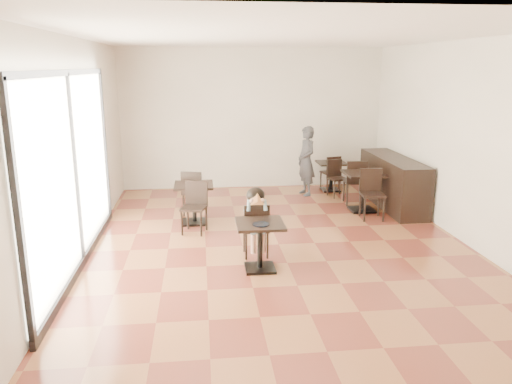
{
  "coord_description": "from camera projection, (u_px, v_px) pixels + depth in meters",
  "views": [
    {
      "loc": [
        -1.21,
        -7.47,
        2.79
      ],
      "look_at": [
        -0.42,
        -0.47,
        1.0
      ],
      "focal_mm": 35.0,
      "sensor_mm": 36.0,
      "label": 1
    }
  ],
  "objects": [
    {
      "name": "floor",
      "position": [
        279.0,
        244.0,
        8.02
      ],
      "size": [
        6.0,
        8.0,
        0.01
      ],
      "primitive_type": "cube",
      "color": "brown",
      "rests_on": "ground"
    },
    {
      "name": "ceiling",
      "position": [
        281.0,
        37.0,
        7.23
      ],
      "size": [
        6.0,
        8.0,
        0.01
      ],
      "primitive_type": "cube",
      "color": "white",
      "rests_on": "floor"
    },
    {
      "name": "wall_back",
      "position": [
        253.0,
        119.0,
        11.48
      ],
      "size": [
        6.0,
        0.01,
        3.2
      ],
      "primitive_type": "cube",
      "color": "silver",
      "rests_on": "floor"
    },
    {
      "name": "wall_front",
      "position": [
        363.0,
        228.0,
        3.77
      ],
      "size": [
        6.0,
        0.01,
        3.2
      ],
      "primitive_type": "cube",
      "color": "silver",
      "rests_on": "floor"
    },
    {
      "name": "wall_left",
      "position": [
        78.0,
        149.0,
        7.3
      ],
      "size": [
        0.01,
        8.0,
        3.2
      ],
      "primitive_type": "cube",
      "color": "silver",
      "rests_on": "floor"
    },
    {
      "name": "wall_right",
      "position": [
        466.0,
        143.0,
        7.95
      ],
      "size": [
        0.01,
        8.0,
        3.2
      ],
      "primitive_type": "cube",
      "color": "silver",
      "rests_on": "floor"
    },
    {
      "name": "storefront_window",
      "position": [
        73.0,
        170.0,
        6.87
      ],
      "size": [
        0.04,
        4.5,
        2.6
      ],
      "primitive_type": "cube",
      "color": "white",
      "rests_on": "floor"
    },
    {
      "name": "child_table",
      "position": [
        260.0,
        246.0,
        6.95
      ],
      "size": [
        0.65,
        0.65,
        0.69
      ],
      "primitive_type": null,
      "color": "black",
      "rests_on": "floor"
    },
    {
      "name": "child_chair",
      "position": [
        256.0,
        229.0,
        7.47
      ],
      "size": [
        0.37,
        0.37,
        0.83
      ],
      "primitive_type": null,
      "rotation": [
        0.0,
        0.0,
        3.14
      ],
      "color": "black",
      "rests_on": "floor"
    },
    {
      "name": "child",
      "position": [
        256.0,
        222.0,
        7.44
      ],
      "size": [
        0.37,
        0.52,
        1.05
      ],
      "primitive_type": null,
      "color": "slate",
      "rests_on": "child_chair"
    },
    {
      "name": "plate",
      "position": [
        261.0,
        224.0,
        6.77
      ],
      "size": [
        0.23,
        0.23,
        0.01
      ],
      "primitive_type": "cylinder",
      "color": "black",
      "rests_on": "child_table"
    },
    {
      "name": "pizza_slice",
      "position": [
        257.0,
        201.0,
        7.16
      ],
      "size": [
        0.24,
        0.19,
        0.06
      ],
      "primitive_type": null,
      "color": "#E5BD72",
      "rests_on": "child"
    },
    {
      "name": "adult_patron",
      "position": [
        306.0,
        161.0,
        10.94
      ],
      "size": [
        0.49,
        0.63,
        1.52
      ],
      "primitive_type": "imported",
      "rotation": [
        0.0,
        0.0,
        -1.33
      ],
      "color": "#3B3A3F",
      "rests_on": "floor"
    },
    {
      "name": "cafe_table_mid",
      "position": [
        363.0,
        192.0,
        9.79
      ],
      "size": [
        0.79,
        0.79,
        0.77
      ],
      "primitive_type": null,
      "rotation": [
        0.0,
        0.0,
        -0.08
      ],
      "color": "black",
      "rests_on": "floor"
    },
    {
      "name": "cafe_table_left",
      "position": [
        194.0,
        204.0,
        9.03
      ],
      "size": [
        0.85,
        0.85,
        0.73
      ],
      "primitive_type": null,
      "rotation": [
        0.0,
        0.0,
        -0.28
      ],
      "color": "black",
      "rests_on": "floor"
    },
    {
      "name": "cafe_table_back",
      "position": [
        331.0,
        176.0,
        11.4
      ],
      "size": [
        0.76,
        0.76,
        0.66
      ],
      "primitive_type": null,
      "rotation": [
        0.0,
        0.0,
        0.25
      ],
      "color": "black",
      "rests_on": "floor"
    },
    {
      "name": "chair_mid_a",
      "position": [
        355.0,
        182.0,
        10.31
      ],
      "size": [
        0.45,
        0.45,
        0.93
      ],
      "primitive_type": null,
      "rotation": [
        0.0,
        0.0,
        3.06
      ],
      "color": "black",
      "rests_on": "floor"
    },
    {
      "name": "chair_mid_b",
      "position": [
        372.0,
        195.0,
        9.25
      ],
      "size": [
        0.45,
        0.45,
        0.93
      ],
      "primitive_type": null,
      "rotation": [
        0.0,
        0.0,
        -0.08
      ],
      "color": "black",
      "rests_on": "floor"
    },
    {
      "name": "chair_left_a",
      "position": [
        194.0,
        192.0,
        9.54
      ],
      "size": [
        0.49,
        0.49,
        0.88
      ],
      "primitive_type": null,
      "rotation": [
        0.0,
        0.0,
        2.86
      ],
      "color": "black",
      "rests_on": "floor"
    },
    {
      "name": "chair_left_b",
      "position": [
        194.0,
        208.0,
        8.48
      ],
      "size": [
        0.49,
        0.49,
        0.88
      ],
      "primitive_type": null,
      "rotation": [
        0.0,
        0.0,
        -0.28
      ],
      "color": "black",
      "rests_on": "floor"
    },
    {
      "name": "chair_back_a",
      "position": [
        330.0,
        173.0,
        11.48
      ],
      "size": [
        0.43,
        0.43,
        0.8
      ],
      "primitive_type": null,
      "rotation": [
        0.0,
        0.0,
        3.39
      ],
      "color": "black",
      "rests_on": "floor"
    },
    {
      "name": "chair_back_b",
      "position": [
        338.0,
        179.0,
        10.86
      ],
      "size": [
        0.43,
        0.43,
        0.8
      ],
      "primitive_type": null,
      "rotation": [
        0.0,
        0.0,
        0.25
      ],
      "color": "black",
      "rests_on": "floor"
    },
    {
      "name": "service_counter",
      "position": [
        393.0,
        182.0,
        10.11
      ],
      "size": [
        0.6,
        2.4,
        1.0
      ],
      "primitive_type": "cube",
      "color": "black",
      "rests_on": "floor"
    }
  ]
}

